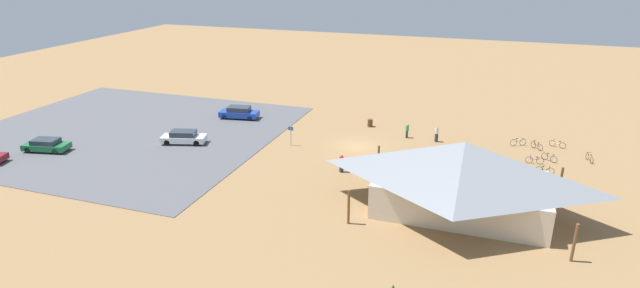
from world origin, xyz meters
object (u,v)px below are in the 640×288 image
object	(u,v)px
visitor_crossing_yard	(437,134)
bicycle_white_yard_right	(557,144)
bicycle_teal_yard_left	(549,158)
car_blue_inner_stall	(239,113)
lot_sign	(291,133)
bicycle_purple_lone_west	(535,160)
car_green_far_end	(46,145)
bicycle_green_back_row	(545,171)
bicycle_blue_edge_north	(549,181)
bicycle_yellow_near_porch	(590,158)
car_white_end_stall	(184,137)
visitor_near_lot	(341,163)
bicycle_black_front_row	(537,146)
trash_bin	(370,123)
visitor_by_pavilion	(407,130)
bicycle_red_lone_east	(515,168)
bicycle_silver_yard_center	(518,142)
bicycle_orange_mid_cluster	(519,176)
bike_pavilion	(462,173)

from	to	relation	value
visitor_crossing_yard	bicycle_white_yard_right	bearing A→B (deg)	-168.76
bicycle_teal_yard_left	car_blue_inner_stall	world-z (taller)	car_blue_inner_stall
bicycle_teal_yard_left	lot_sign	bearing A→B (deg)	9.35
bicycle_purple_lone_west	car_green_far_end	bearing A→B (deg)	15.27
bicycle_green_back_row	bicycle_blue_edge_north	bearing A→B (deg)	94.24
bicycle_blue_edge_north	bicycle_white_yard_right	distance (m)	10.66
lot_sign	bicycle_blue_edge_north	world-z (taller)	lot_sign
bicycle_blue_edge_north	bicycle_yellow_near_porch	bearing A→B (deg)	-120.03
lot_sign	car_blue_inner_stall	size ratio (longest dim) A/B	0.44
lot_sign	bicycle_green_back_row	distance (m)	25.06
bicycle_blue_edge_north	car_white_end_stall	bearing A→B (deg)	2.23
visitor_near_lot	bicycle_black_front_row	bearing A→B (deg)	-144.79
trash_bin	car_green_far_end	bearing A→B (deg)	32.50
visitor_by_pavilion	visitor_near_lot	xyz separation A→B (m)	(4.11, 11.49, 0.09)
bicycle_blue_edge_north	car_white_end_stall	size ratio (longest dim) A/B	0.35
bicycle_white_yard_right	car_green_far_end	size ratio (longest dim) A/B	0.33
trash_bin	bicycle_red_lone_east	size ratio (longest dim) A/B	0.54
bicycle_red_lone_east	bicycle_silver_yard_center	bearing A→B (deg)	-92.87
bicycle_green_back_row	car_green_far_end	bearing A→B (deg)	12.30
bicycle_teal_yard_left	bicycle_blue_edge_north	distance (m)	6.12
bicycle_teal_yard_left	bicycle_yellow_near_porch	world-z (taller)	bicycle_yellow_near_porch
trash_bin	bicycle_red_lone_east	bearing A→B (deg)	151.71
bicycle_purple_lone_west	bicycle_black_front_row	distance (m)	4.33
bicycle_red_lone_east	bicycle_orange_mid_cluster	distance (m)	1.83
bicycle_green_back_row	bicycle_yellow_near_porch	xyz separation A→B (m)	(-4.37, -4.77, -0.02)
bicycle_black_front_row	bicycle_yellow_near_porch	xyz separation A→B (m)	(-4.73, 1.98, -0.01)
bicycle_silver_yard_center	car_blue_inner_stall	size ratio (longest dim) A/B	0.33
bicycle_red_lone_east	bicycle_white_yard_right	xyz separation A→B (m)	(-4.29, -8.36, -0.03)
trash_bin	bicycle_green_back_row	xyz separation A→B (m)	(-18.59, 8.34, -0.07)
trash_bin	bicycle_red_lone_east	distance (m)	18.22
lot_sign	visitor_near_lot	xyz separation A→B (m)	(-7.13, 5.03, -0.47)
bicycle_white_yard_right	car_white_end_stall	world-z (taller)	car_white_end_stall
car_green_far_end	bicycle_orange_mid_cluster	bearing A→B (deg)	-169.63
bike_pavilion	bicycle_orange_mid_cluster	world-z (taller)	bike_pavilion
car_white_end_stall	car_green_far_end	distance (m)	13.77
lot_sign	bicycle_white_yard_right	distance (m)	28.16
bicycle_red_lone_east	bicycle_orange_mid_cluster	xyz separation A→B (m)	(-0.29, 1.81, -0.01)
bicycle_purple_lone_west	visitor_near_lot	xyz separation A→B (m)	(17.15, 8.08, 0.57)
car_green_far_end	visitor_near_lot	size ratio (longest dim) A/B	2.68
bicycle_silver_yard_center	visitor_near_lot	bearing A→B (deg)	39.22
bicycle_blue_edge_north	visitor_crossing_yard	distance (m)	13.46
visitor_by_pavilion	car_blue_inner_stall	bearing A→B (deg)	-0.65
bicycle_yellow_near_porch	car_white_end_stall	xyz separation A→B (m)	(40.47, 8.66, 0.39)
bike_pavilion	bicycle_black_front_row	xyz separation A→B (m)	(-6.55, -16.60, -2.88)
visitor_by_pavilion	visitor_crossing_yard	bearing A→B (deg)	175.93
bicycle_blue_edge_north	car_blue_inner_stall	distance (m)	35.90
bicycle_green_back_row	car_white_end_stall	size ratio (longest dim) A/B	0.34
bicycle_silver_yard_center	bicycle_white_yard_right	bearing A→B (deg)	-167.62
bicycle_yellow_near_porch	bicycle_orange_mid_cluster	bearing A→B (deg)	46.03
bicycle_purple_lone_west	car_blue_inner_stall	distance (m)	34.13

